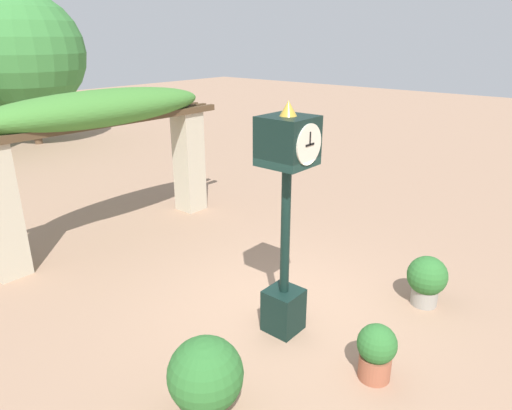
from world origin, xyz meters
name	(u,v)px	position (x,y,z in m)	size (l,w,h in m)	color
ground_plane	(283,312)	(0.00, 0.00, 0.00)	(60.00, 60.00, 0.00)	#9E7A60
pedestal_clock	(286,208)	(-0.33, -0.25, 1.83)	(0.60, 0.65, 3.18)	black
pergola	(104,128)	(0.00, 4.32, 2.24)	(5.33, 1.13, 2.96)	#BCB299
potted_plant_near_left	(427,279)	(1.58, -1.52, 0.43)	(0.60, 0.60, 0.79)	gray
potted_plant_near_right	(376,351)	(-0.40, -1.68, 0.39)	(0.47, 0.47, 0.72)	#9E563D
potted_plant_far_left	(206,376)	(-2.12, -0.55, 0.52)	(0.81, 0.81, 0.95)	#9E563D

